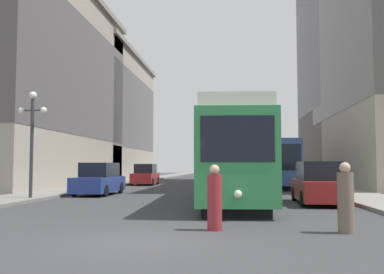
% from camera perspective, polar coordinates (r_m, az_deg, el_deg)
% --- Properties ---
extents(ground_plane, '(200.00, 200.00, 0.00)m').
position_cam_1_polar(ground_plane, '(9.62, -6.92, -13.50)').
color(ground_plane, '#38383A').
extents(sidewalk_left, '(2.96, 120.00, 0.15)m').
position_cam_1_polar(sidewalk_left, '(50.38, -6.49, -5.57)').
color(sidewalk_left, gray).
rests_on(sidewalk_left, ground).
extents(sidewalk_right, '(2.96, 120.00, 0.15)m').
position_cam_1_polar(sidewalk_right, '(49.70, 12.94, -5.52)').
color(sidewalk_right, gray).
rests_on(sidewalk_right, ground).
extents(streetcar, '(3.31, 15.04, 3.89)m').
position_cam_1_polar(streetcar, '(20.48, 4.80, -2.48)').
color(streetcar, black).
rests_on(streetcar, ground).
extents(transit_bus, '(2.89, 12.29, 3.45)m').
position_cam_1_polar(transit_bus, '(34.71, 10.92, -3.23)').
color(transit_bus, black).
rests_on(transit_bus, ground).
extents(parked_car_left_near, '(1.94, 4.84, 1.82)m').
position_cam_1_polar(parked_car_left_near, '(25.54, -12.01, -5.49)').
color(parked_car_left_near, black).
rests_on(parked_car_left_near, ground).
extents(parked_car_left_mid, '(1.92, 4.27, 1.82)m').
position_cam_1_polar(parked_car_left_mid, '(38.20, -6.09, -4.98)').
color(parked_car_left_mid, black).
rests_on(parked_car_left_mid, ground).
extents(parked_car_right_far, '(1.97, 4.95, 1.82)m').
position_cam_1_polar(parked_car_right_far, '(19.71, 16.13, -5.94)').
color(parked_car_right_far, black).
rests_on(parked_car_right_far, ground).
extents(pedestrian_crossing_near, '(0.37, 0.37, 1.66)m').
position_cam_1_polar(pedestrian_crossing_near, '(11.22, 2.96, -8.16)').
color(pedestrian_crossing_near, maroon).
rests_on(pedestrian_crossing_near, ground).
extents(pedestrian_crossing_far, '(0.38, 0.38, 1.72)m').
position_cam_1_polar(pedestrian_crossing_far, '(11.35, 19.38, -7.76)').
color(pedestrian_crossing_far, '#6B5B4C').
rests_on(pedestrian_crossing_far, ground).
extents(lamp_post_left_near, '(1.41, 0.36, 5.04)m').
position_cam_1_polar(lamp_post_left_near, '(22.13, -20.12, 1.24)').
color(lamp_post_left_near, '#333338').
rests_on(lamp_post_left_near, sidewalk_left).
extents(building_left_corner, '(10.75, 22.04, 15.45)m').
position_cam_1_polar(building_left_corner, '(55.95, -12.23, 2.72)').
color(building_left_corner, '#A89E8E').
rests_on(building_left_corner, ground).
extents(building_left_midblock, '(14.23, 23.61, 16.48)m').
position_cam_1_polar(building_left_midblock, '(39.58, -23.00, 6.41)').
color(building_left_midblock, '#A89E8E').
rests_on(building_left_midblock, ground).
extents(building_right_corner, '(15.50, 14.83, 29.41)m').
position_cam_1_polar(building_right_corner, '(51.51, 23.09, 11.72)').
color(building_right_corner, slate).
rests_on(building_right_corner, ground).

